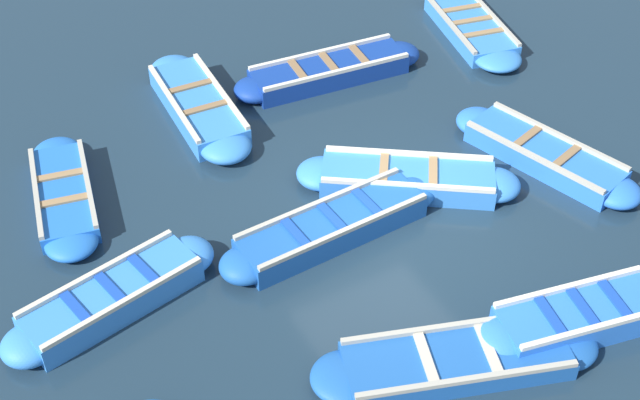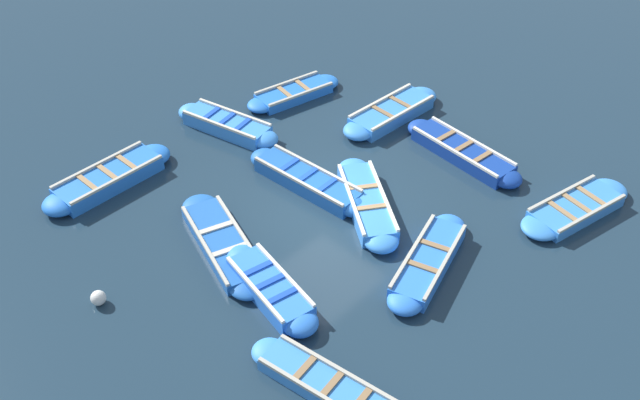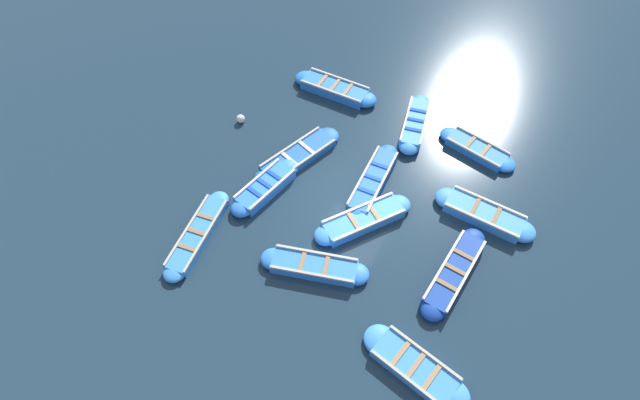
{
  "view_description": "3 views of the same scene",
  "coord_description": "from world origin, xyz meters",
  "px_view_note": "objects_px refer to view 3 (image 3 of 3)",
  "views": [
    {
      "loc": [
        6.0,
        8.32,
        9.59
      ],
      "look_at": [
        0.83,
        -0.82,
        0.35
      ],
      "focal_mm": 50.0,
      "sensor_mm": 36.0,
      "label": 1
    },
    {
      "loc": [
        -9.81,
        10.44,
        12.15
      ],
      "look_at": [
        -0.11,
        0.27,
        0.49
      ],
      "focal_mm": 42.0,
      "sensor_mm": 36.0,
      "label": 2
    },
    {
      "loc": [
        -9.95,
        -3.96,
        14.32
      ],
      "look_at": [
        -0.88,
        0.9,
        0.4
      ],
      "focal_mm": 28.0,
      "sensor_mm": 36.0,
      "label": 3
    }
  ],
  "objects_px": {
    "boat_alongside": "(373,181)",
    "buoy_orange_near": "(241,119)",
    "boat_mid_row": "(484,214)",
    "boat_stern_in": "(335,89)",
    "boat_tucked": "(477,149)",
    "boat_outer_right": "(454,272)",
    "boat_end_of_row": "(198,234)",
    "boat_bow_out": "(265,187)",
    "boat_near_quay": "(298,156)",
    "boat_drifting": "(314,266)",
    "boat_inner_gap": "(415,367)",
    "boat_outer_left": "(363,220)",
    "boat_broadside": "(415,124)"
  },
  "relations": [
    {
      "from": "boat_drifting",
      "to": "boat_broadside",
      "type": "xyz_separation_m",
      "value": [
        7.51,
        -0.46,
        0.03
      ]
    },
    {
      "from": "boat_end_of_row",
      "to": "boat_broadside",
      "type": "distance_m",
      "value": 9.44
    },
    {
      "from": "boat_mid_row",
      "to": "boat_drifting",
      "type": "bearing_deg",
      "value": 137.26
    },
    {
      "from": "boat_mid_row",
      "to": "boat_outer_right",
      "type": "relative_size",
      "value": 0.94
    },
    {
      "from": "boat_inner_gap",
      "to": "boat_stern_in",
      "type": "bearing_deg",
      "value": 38.17
    },
    {
      "from": "boat_tucked",
      "to": "boat_near_quay",
      "type": "xyz_separation_m",
      "value": [
        -3.54,
        5.86,
        -0.0
      ]
    },
    {
      "from": "boat_tucked",
      "to": "boat_bow_out",
      "type": "bearing_deg",
      "value": 131.58
    },
    {
      "from": "boat_mid_row",
      "to": "boat_outer_right",
      "type": "bearing_deg",
      "value": 176.26
    },
    {
      "from": "boat_stern_in",
      "to": "boat_inner_gap",
      "type": "xyz_separation_m",
      "value": [
        -9.34,
        -7.34,
        -0.05
      ]
    },
    {
      "from": "boat_near_quay",
      "to": "buoy_orange_near",
      "type": "xyz_separation_m",
      "value": [
        0.61,
        3.02,
        0.02
      ]
    },
    {
      "from": "boat_mid_row",
      "to": "boat_tucked",
      "type": "bearing_deg",
      "value": 21.96
    },
    {
      "from": "boat_drifting",
      "to": "boat_end_of_row",
      "type": "bearing_deg",
      "value": 100.78
    },
    {
      "from": "boat_alongside",
      "to": "boat_outer_right",
      "type": "xyz_separation_m",
      "value": [
        -2.15,
        -3.83,
        -0.01
      ]
    },
    {
      "from": "boat_bow_out",
      "to": "boat_broadside",
      "type": "relative_size",
      "value": 0.94
    },
    {
      "from": "boat_outer_right",
      "to": "boat_drifting",
      "type": "bearing_deg",
      "value": 115.3
    },
    {
      "from": "boat_outer_right",
      "to": "boat_stern_in",
      "type": "bearing_deg",
      "value": 50.87
    },
    {
      "from": "boat_end_of_row",
      "to": "boat_bow_out",
      "type": "relative_size",
      "value": 1.19
    },
    {
      "from": "boat_bow_out",
      "to": "boat_outer_right",
      "type": "height_order",
      "value": "boat_bow_out"
    },
    {
      "from": "boat_alongside",
      "to": "boat_end_of_row",
      "type": "bearing_deg",
      "value": 138.55
    },
    {
      "from": "boat_outer_right",
      "to": "boat_outer_left",
      "type": "bearing_deg",
      "value": 82.06
    },
    {
      "from": "boat_alongside",
      "to": "boat_near_quay",
      "type": "height_order",
      "value": "boat_alongside"
    },
    {
      "from": "boat_alongside",
      "to": "boat_near_quay",
      "type": "bearing_deg",
      "value": 93.18
    },
    {
      "from": "boat_alongside",
      "to": "boat_near_quay",
      "type": "relative_size",
      "value": 0.96
    },
    {
      "from": "boat_alongside",
      "to": "boat_near_quay",
      "type": "xyz_separation_m",
      "value": [
        -0.17,
        3.02,
        -0.05
      ]
    },
    {
      "from": "boat_outer_left",
      "to": "boat_mid_row",
      "type": "bearing_deg",
      "value": -58.87
    },
    {
      "from": "boat_end_of_row",
      "to": "boat_inner_gap",
      "type": "xyz_separation_m",
      "value": [
        -0.71,
        -8.11,
        0.0
      ]
    },
    {
      "from": "boat_outer_right",
      "to": "boat_near_quay",
      "type": "bearing_deg",
      "value": 73.86
    },
    {
      "from": "boat_drifting",
      "to": "boat_broadside",
      "type": "relative_size",
      "value": 1.06
    },
    {
      "from": "boat_mid_row",
      "to": "boat_stern_in",
      "type": "bearing_deg",
      "value": 66.17
    },
    {
      "from": "boat_drifting",
      "to": "buoy_orange_near",
      "type": "distance_m",
      "value": 7.36
    },
    {
      "from": "boat_drifting",
      "to": "boat_near_quay",
      "type": "distance_m",
      "value": 4.8
    },
    {
      "from": "boat_end_of_row",
      "to": "boat_outer_left",
      "type": "relative_size",
      "value": 1.11
    },
    {
      "from": "boat_mid_row",
      "to": "boat_near_quay",
      "type": "height_order",
      "value": "boat_mid_row"
    },
    {
      "from": "boat_tucked",
      "to": "boat_bow_out",
      "type": "distance_m",
      "value": 8.2
    },
    {
      "from": "boat_bow_out",
      "to": "boat_inner_gap",
      "type": "relative_size",
      "value": 0.92
    },
    {
      "from": "boat_near_quay",
      "to": "buoy_orange_near",
      "type": "height_order",
      "value": "boat_near_quay"
    },
    {
      "from": "boat_alongside",
      "to": "boat_bow_out",
      "type": "distance_m",
      "value": 3.89
    },
    {
      "from": "boat_bow_out",
      "to": "boat_near_quay",
      "type": "height_order",
      "value": "boat_bow_out"
    },
    {
      "from": "boat_end_of_row",
      "to": "boat_near_quay",
      "type": "relative_size",
      "value": 0.96
    },
    {
      "from": "boat_mid_row",
      "to": "boat_inner_gap",
      "type": "height_order",
      "value": "boat_mid_row"
    },
    {
      "from": "boat_outer_right",
      "to": "boat_drifting",
      "type": "relative_size",
      "value": 1.07
    },
    {
      "from": "boat_alongside",
      "to": "boat_mid_row",
      "type": "height_order",
      "value": "boat_alongside"
    },
    {
      "from": "boat_stern_in",
      "to": "boat_tucked",
      "type": "xyz_separation_m",
      "value": [
        -0.44,
        -6.33,
        -0.05
      ]
    },
    {
      "from": "boat_near_quay",
      "to": "boat_inner_gap",
      "type": "bearing_deg",
      "value": -128.0
    },
    {
      "from": "boat_drifting",
      "to": "boat_bow_out",
      "type": "bearing_deg",
      "value": 57.27
    },
    {
      "from": "boat_drifting",
      "to": "buoy_orange_near",
      "type": "relative_size",
      "value": 10.73
    },
    {
      "from": "boat_alongside",
      "to": "boat_outer_right",
      "type": "distance_m",
      "value": 4.39
    },
    {
      "from": "boat_alongside",
      "to": "buoy_orange_near",
      "type": "relative_size",
      "value": 11.4
    },
    {
      "from": "boat_outer_right",
      "to": "boat_tucked",
      "type": "bearing_deg",
      "value": 10.12
    },
    {
      "from": "boat_alongside",
      "to": "boat_end_of_row",
      "type": "xyz_separation_m",
      "value": [
        -4.83,
        4.26,
        -0.05
      ]
    }
  ]
}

